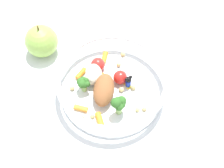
# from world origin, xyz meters

# --- Properties ---
(ground_plane) EXTENTS (2.40, 2.40, 0.00)m
(ground_plane) POSITION_xyz_m (0.00, 0.00, 0.00)
(ground_plane) COLOR white
(food_container) EXTENTS (0.24, 0.24, 0.06)m
(food_container) POSITION_xyz_m (-0.02, -0.00, 0.03)
(food_container) COLOR white
(food_container) RESTS_ON ground_plane
(loose_apple) EXTENTS (0.08, 0.08, 0.09)m
(loose_apple) POSITION_xyz_m (-0.20, 0.07, 0.04)
(loose_apple) COLOR #8CB74C
(loose_apple) RESTS_ON ground_plane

